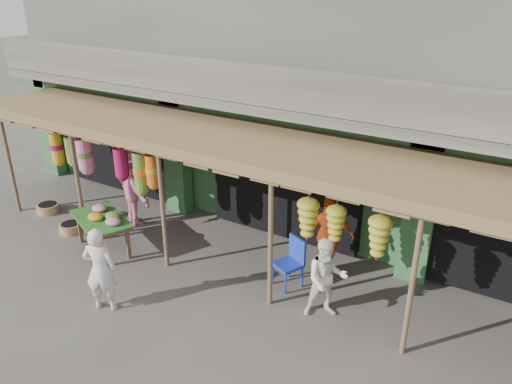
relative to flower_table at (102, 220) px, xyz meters
The scene contains 12 objects.
ground 3.20m from the flower_table, ahead, with size 80.00×80.00×0.00m, color #514C47.
building 6.66m from the flower_table, 59.79° to the left, with size 16.40×6.80×7.00m.
awning 3.67m from the flower_table, 22.55° to the left, with size 14.00×2.70×2.79m.
flower_table is the anchor object (origin of this frame).
blue_chair 4.24m from the flower_table, 13.56° to the left, with size 0.63×0.64×1.00m.
basket_left 1.50m from the flower_table, behind, with size 0.52×0.52×0.22m, color olive.
basket_mid 2.84m from the flower_table, 168.27° to the left, with size 0.57×0.57×0.22m, color olive.
basket_right 1.79m from the flower_table, 137.63° to the left, with size 0.40×0.40×0.18m, color #A0864A.
person_front 2.15m from the flower_table, 43.38° to the right, with size 0.60×0.39×1.65m, color silver.
person_right 5.10m from the flower_table, ahead, with size 0.74×0.58×1.53m, color white.
person_vendor 4.87m from the flower_table, 20.96° to the left, with size 1.00×0.42×1.71m, color #DB4F14.
person_shopper 1.40m from the flower_table, 104.79° to the left, with size 1.26×0.72×1.95m, color #C26689.
Camera 1 is at (4.80, -6.88, 5.71)m, focal length 35.00 mm.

